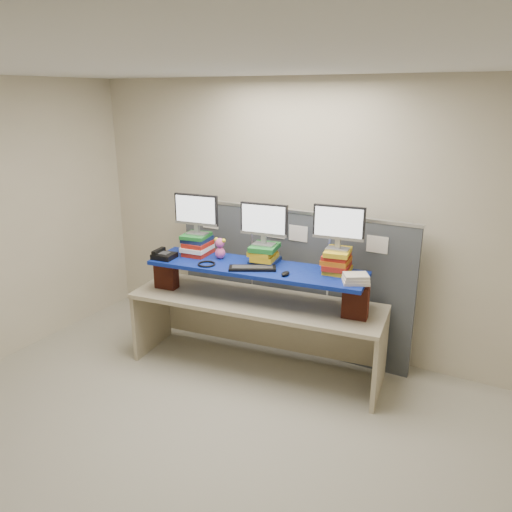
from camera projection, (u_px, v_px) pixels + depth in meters
The scene contains 18 objects.
room at pixel (185, 276), 3.54m from camera, with size 5.00×4.00×2.80m.
cubicle_partition at pixel (289, 280), 5.21m from camera, with size 2.60×0.06×1.53m.
desk at pixel (256, 314), 4.84m from camera, with size 2.52×1.00×0.75m.
brick_pier_left at pixel (166, 274), 5.04m from camera, with size 0.22×0.12×0.30m, color maroon.
brick_pier_right at pixel (356, 302), 4.36m from camera, with size 0.22×0.12×0.30m, color maroon.
blue_board at pixel (256, 268), 4.69m from camera, with size 2.07×0.52×0.04m, color navy.
book_stack_left at pixel (197, 244), 5.00m from camera, with size 0.29×0.32×0.21m.
book_stack_center at pixel (264, 254), 4.75m from camera, with size 0.29×0.33×0.18m.
book_stack_right at pixel (337, 261), 4.49m from camera, with size 0.27×0.32×0.21m.
monitor_left at pixel (196, 212), 4.90m from camera, with size 0.46×0.15×0.40m.
monitor_center at pixel (264, 222), 4.65m from camera, with size 0.46×0.15×0.40m.
monitor_right at pixel (339, 225), 4.39m from camera, with size 0.46×0.15×0.40m.
keyboard at pixel (252, 268), 4.59m from camera, with size 0.45×0.33×0.03m.
mouse at pixel (285, 273), 4.44m from camera, with size 0.06×0.11×0.04m, color black.
desk_phone at pixel (163, 255), 4.90m from camera, with size 0.22×0.21×0.09m.
headset at pixel (207, 264), 4.71m from camera, with size 0.17×0.17×0.02m, color black.
plush_toy at pixel (220, 248), 4.87m from camera, with size 0.12×0.09×0.21m.
binder_stack at pixel (356, 279), 4.26m from camera, with size 0.28×0.26×0.08m.
Camera 1 is at (2.04, -2.67, 2.62)m, focal length 35.00 mm.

